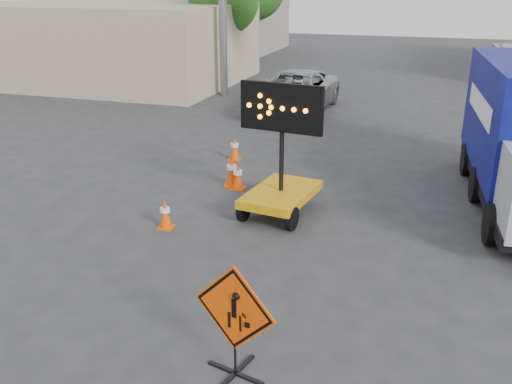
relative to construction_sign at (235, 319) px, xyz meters
The scene contains 11 objects.
ground 1.75m from the construction_sign, 135.07° to the left, with size 100.00×100.00×0.00m, color #2D2D30.
storefront_left_near 25.91m from the construction_sign, 125.57° to the left, with size 14.00×10.00×4.00m, color tan.
storefront_left_far 38.58m from the construction_sign, 114.61° to the left, with size 12.00×10.00×4.40m, color gray.
tree_left_near 24.98m from the construction_sign, 111.45° to the left, with size 3.71×3.71×6.03m.
construction_sign is the anchor object (origin of this frame).
arrow_board 5.95m from the construction_sign, 99.70° to the left, with size 1.96×2.34×3.11m.
pickup_truck 16.94m from the construction_sign, 101.87° to the left, with size 2.74×5.94×1.65m, color silver.
cone_a 5.36m from the construction_sign, 127.15° to the left, with size 0.40×0.40×0.69m.
cone_b 7.59m from the construction_sign, 109.65° to the left, with size 0.40×0.40×0.73m.
cone_c 7.86m from the construction_sign, 110.82° to the left, with size 0.49×0.49×0.81m.
cone_d 10.14m from the construction_sign, 110.26° to the left, with size 0.39×0.39×0.74m.
Camera 1 is at (3.41, -7.28, 5.28)m, focal length 40.00 mm.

